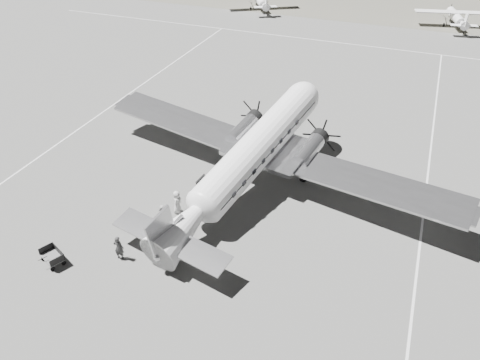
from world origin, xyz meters
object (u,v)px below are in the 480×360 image
ramp_agent (163,215)px  passenger (177,202)px  light_plane_right (456,19)px  ground_crew (119,248)px  baggage_cart_far (52,257)px  dc3_airliner (250,158)px  baggage_cart_near (150,229)px  light_plane_left (260,2)px

ramp_agent → passenger: size_ratio=0.85×
light_plane_right → ground_crew: 61.43m
light_plane_right → baggage_cart_far: size_ratio=7.33×
light_plane_right → passenger: (-17.18, -53.28, -0.34)m
light_plane_right → dc3_airliner: bearing=-118.8°
baggage_cart_near → passenger: passenger is taller
ramp_agent → passenger: bearing=10.7°
dc3_airliner → light_plane_left: size_ratio=2.57×
light_plane_left → light_plane_right: 29.67m
light_plane_right → baggage_cart_far: (-21.90, -60.44, -0.76)m
light_plane_left → baggage_cart_near: size_ratio=7.09×
light_plane_left → baggage_cart_far: 59.69m
ground_crew → ramp_agent: size_ratio=1.16×
baggage_cart_far → ramp_agent: ramp_agent is taller
light_plane_left → passenger: 53.49m
dc3_airliner → ground_crew: dc3_airliner is taller
dc3_airliner → passenger: bearing=-119.2°
ground_crew → passenger: 5.47m
dc3_airliner → ramp_agent: (-4.05, -5.70, -2.09)m
baggage_cart_near → ramp_agent: ramp_agent is taller
light_plane_left → baggage_cart_far: (7.74, -59.18, -0.75)m
ground_crew → dc3_airliner: bearing=-124.6°
dc3_airliner → baggage_cart_far: 14.42m
ground_crew → passenger: size_ratio=0.98×
dc3_airliner → ramp_agent: size_ratio=19.97×
dc3_airliner → ground_crew: size_ratio=17.29×
baggage_cart_far → passenger: (4.72, 7.17, 0.42)m
light_plane_right → baggage_cart_near: bearing=-121.1°
passenger → light_plane_left: bearing=4.5°
dc3_airliner → baggage_cart_near: size_ratio=18.22×
passenger → ground_crew: bearing=158.9°
ramp_agent → baggage_cart_near: bearing=-169.3°
light_plane_right → baggage_cart_far: bearing=-123.4°
baggage_cart_far → passenger: passenger is taller
light_plane_left → baggage_cart_near: light_plane_left is taller
light_plane_right → passenger: 55.98m
light_plane_left → ramp_agent: bearing=-108.6°
light_plane_left → ground_crew: (11.32, -57.36, -0.34)m
passenger → light_plane_right: bearing=-26.9°
light_plane_left → ground_crew: size_ratio=6.73×
dc3_airliner → passenger: (-3.74, -4.27, -1.96)m
ramp_agent → passenger: (0.31, 1.43, 0.13)m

